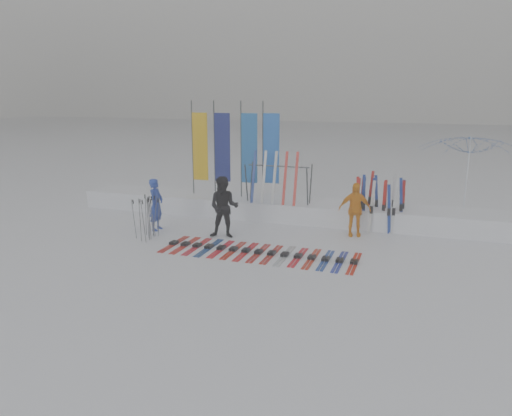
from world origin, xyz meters
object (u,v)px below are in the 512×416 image
(tent_canopy, at_px, (468,178))
(ski_row, at_px, (259,252))
(person_yellow, at_px, (355,209))
(person_blue, at_px, (156,205))
(ski_rack, at_px, (278,179))
(person_black, at_px, (224,207))

(tent_canopy, height_order, ski_row, tent_canopy)
(person_yellow, xyz_separation_m, tent_canopy, (3.13, 2.66, 0.65))
(person_yellow, bearing_deg, ski_row, -144.92)
(person_blue, relative_size, person_yellow, 1.00)
(person_blue, xyz_separation_m, ski_rack, (3.16, 2.25, 0.60))
(person_blue, bearing_deg, person_yellow, -80.17)
(person_black, distance_m, person_yellow, 3.76)
(ski_rack, bearing_deg, person_blue, -144.50)
(ski_rack, bearing_deg, person_yellow, -20.45)
(person_blue, bearing_deg, ski_rack, -57.39)
(person_blue, bearing_deg, ski_row, -110.64)
(person_black, distance_m, ski_rack, 2.56)
(person_blue, height_order, ski_row, person_blue)
(ski_row, bearing_deg, person_yellow, 49.89)
(person_black, bearing_deg, person_yellow, 10.22)
(person_blue, distance_m, ski_rack, 3.92)
(person_yellow, height_order, ski_row, person_yellow)
(ski_rack, bearing_deg, ski_row, -81.75)
(ski_rack, bearing_deg, person_black, -111.55)
(person_yellow, distance_m, ski_rack, 2.81)
(person_blue, bearing_deg, tent_canopy, -68.85)
(person_blue, distance_m, ski_row, 3.91)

